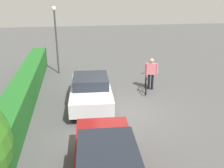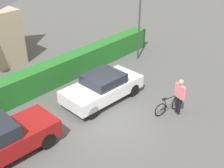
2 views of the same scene
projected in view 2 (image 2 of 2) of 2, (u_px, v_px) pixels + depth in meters
ground_plane at (109, 119)px, 12.87m from camera, size 60.00×60.00×0.00m
hedge_row at (47, 76)px, 15.11m from camera, size 16.28×0.90×1.30m
parked_car_near at (1, 140)px, 10.42m from camera, size 4.09×1.89×1.54m
parked_car_far at (103, 87)px, 13.96m from camera, size 4.15×2.04×1.39m
bicycle at (169, 106)px, 13.18m from camera, size 1.62×0.62×0.86m
person_rider at (180, 94)px, 12.81m from camera, size 0.38×0.64×1.74m
street_lamp at (140, 17)px, 17.34m from camera, size 0.28×0.28×4.22m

